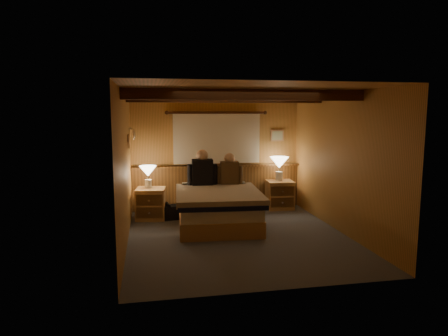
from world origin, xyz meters
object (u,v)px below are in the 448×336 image
object	(u,v)px
lamp_right	(279,164)
person_left	(202,170)
nightstand_left	(151,204)
lamp_left	(148,172)
person_right	(229,171)
nightstand_right	(280,195)
bed	(218,207)
duffel_bag	(168,212)

from	to	relation	value
lamp_right	person_left	bearing A→B (deg)	-165.96
nightstand_left	lamp_left	world-z (taller)	lamp_left
person_right	person_left	bearing A→B (deg)	-172.79
nightstand_right	person_right	xyz separation A→B (m)	(-1.19, -0.41, 0.60)
bed	person_left	xyz separation A→B (m)	(-0.20, 0.62, 0.60)
duffel_bag	person_right	bearing A→B (deg)	-5.57
nightstand_right	person_right	size ratio (longest dim) A/B	0.95
lamp_right	duffel_bag	bearing A→B (deg)	-169.26
lamp_right	lamp_left	bearing A→B (deg)	-173.36
bed	duffel_bag	size ratio (longest dim) A/B	4.29
bed	person_left	size ratio (longest dim) A/B	2.81
nightstand_left	nightstand_right	bearing A→B (deg)	15.01
person_left	duffel_bag	distance (m)	1.05
nightstand_left	bed	bearing A→B (deg)	-21.74
bed	duffel_bag	world-z (taller)	bed
lamp_left	duffel_bag	world-z (taller)	lamp_left
person_right	lamp_right	bearing A→B (deg)	27.41
lamp_right	person_left	world-z (taller)	person_left
nightstand_right	lamp_left	xyz separation A→B (m)	(-2.77, -0.31, 0.61)
lamp_right	person_left	distance (m)	1.76
person_right	bed	bearing A→B (deg)	-111.78
nightstand_left	person_left	size ratio (longest dim) A/B	0.85
nightstand_left	person_left	distance (m)	1.19
nightstand_right	bed	bearing A→B (deg)	-141.33
lamp_left	person_left	size ratio (longest dim) A/B	0.61
nightstand_right	lamp_right	distance (m)	0.66
bed	lamp_right	world-z (taller)	lamp_right
nightstand_left	lamp_right	xyz separation A→B (m)	(2.71, 0.37, 0.66)
nightstand_right	lamp_left	world-z (taller)	lamp_left
lamp_left	person_right	distance (m)	1.59
person_left	lamp_right	bearing A→B (deg)	16.71
person_right	duffel_bag	bearing A→B (deg)	-171.50
bed	lamp_left	bearing A→B (deg)	153.91
nightstand_left	nightstand_right	size ratio (longest dim) A/B	1.01
lamp_left	person_right	bearing A→B (deg)	-3.91
person_left	lamp_left	bearing A→B (deg)	176.81
lamp_left	duffel_bag	distance (m)	0.86
nightstand_right	person_left	size ratio (longest dim) A/B	0.84
bed	person_right	distance (m)	0.90
lamp_left	duffel_bag	bearing A→B (deg)	-20.35
lamp_left	lamp_right	size ratio (longest dim) A/B	0.84
person_right	nightstand_left	bearing A→B (deg)	-174.88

